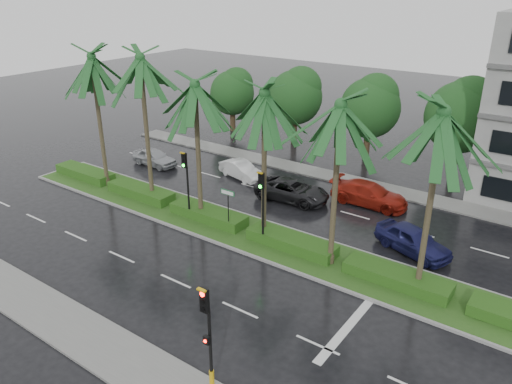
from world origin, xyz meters
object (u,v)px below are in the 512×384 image
Objects in this scene: street_sign at (228,200)px; car_darkgrey at (292,190)px; signal_median_left at (186,176)px; car_red at (369,194)px; car_blue at (413,240)px; car_silver at (154,157)px; car_white at (241,170)px; signal_near at (208,335)px.

car_darkgrey is at bearing 85.40° from street_sign.
car_red is at bearing 47.51° from signal_median_left.
car_blue is (4.50, -4.44, 0.01)m from car_red.
car_darkgrey is 0.99× the size of car_red.
car_blue reaches higher than car_darkgrey.
street_sign is at bearing -113.87° from car_silver.
car_darkgrey is (12.45, 0.63, 0.03)m from car_silver.
car_silver is 21.50m from car_blue.
car_blue reaches higher than car_red.
car_darkgrey is 9.24m from car_blue.
car_darkgrey is (5.19, -1.23, 0.07)m from car_white.
car_blue reaches higher than car_white.
signal_near is at bearing -162.53° from car_darkgrey.
signal_median_left is 0.86× the size of car_darkgrey.
car_red is at bearing 96.20° from signal_near.
signal_median_left is 1.68× the size of street_sign.
car_blue is (21.45, -1.47, 0.08)m from car_silver.
car_silver is 0.78× the size of car_darkgrey.
car_white is (7.26, 1.86, -0.04)m from car_silver.
street_sign is 6.40m from car_darkgrey.
signal_near is at bearing -44.09° from signal_median_left.
street_sign is 13.27m from car_silver.
street_sign is at bearing 133.78° from car_blue.
street_sign is 10.00m from car_red.
car_darkgrey is at bearing 116.31° from car_red.
car_white is at bearing 95.42° from car_red.
car_silver is (-18.95, 15.45, -1.83)m from signal_near.
signal_near is 20.98m from car_white.
car_red is (9.69, 1.11, 0.11)m from car_white.
car_silver is 1.02× the size of car_white.
car_silver is at bearing 88.38° from car_darkgrey.
street_sign reaches higher than car_red.
signal_median_left is 7.65m from car_darkgrey.
signal_near reaches higher than car_darkgrey.
street_sign is 0.66× the size of car_silver.
street_sign is (-7.00, 9.87, -0.38)m from signal_near.
car_silver is (-11.95, 5.58, -1.45)m from street_sign.
signal_near reaches higher than street_sign.
car_white is (-4.69, 7.44, -1.49)m from street_sign.
car_darkgrey is 5.07m from car_red.
car_silver is at bearing 106.44° from car_blue.
signal_median_left is at bearing 146.79° from car_darkgrey.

